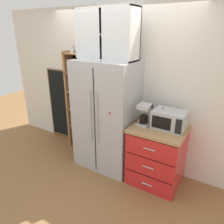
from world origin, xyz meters
The scene contains 11 objects.
ground_plane centered at (0.00, 0.00, 0.00)m, with size 10.72×10.72×0.00m, color olive.
wall_back_cream centered at (0.00, 0.40, 1.27)m, with size 5.02×0.10×2.55m, color silver.
refrigerator centered at (0.00, 0.02, 0.89)m, with size 0.95×0.67×1.77m.
pantry_shelf_column centered at (-0.74, 0.29, 0.97)m, with size 0.49×0.28×1.94m.
counter_cabinet centered at (0.88, 0.03, 0.45)m, with size 0.76×0.67×0.89m.
microwave centered at (0.99, 0.08, 1.02)m, with size 0.44×0.33×0.26m.
coffee_maker centered at (0.65, 0.04, 1.05)m, with size 0.17×0.20×0.31m.
mug_charcoal centered at (0.88, -0.01, 0.94)m, with size 0.12×0.08×0.09m.
bottle_green centered at (0.88, 0.12, 1.01)m, with size 0.06×0.06×0.26m.
upper_cabinet centered at (0.00, 0.07, 2.12)m, with size 0.91×0.32×0.70m.
chalkboard_menu centered at (-1.31, 0.33, 0.73)m, with size 0.60×0.04×1.46m.
Camera 1 is at (1.73, -2.62, 2.18)m, focal length 34.02 mm.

